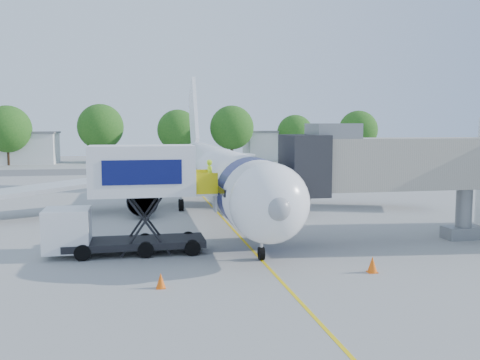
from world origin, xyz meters
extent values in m
plane|color=#9C9C99|center=(0.00, 0.00, 0.00)|extent=(160.00, 160.00, 0.00)
cube|color=yellow|center=(0.00, 0.00, 0.01)|extent=(0.15, 70.00, 0.01)
cube|color=#59595B|center=(0.00, 42.00, 0.00)|extent=(120.00, 10.00, 0.01)
cylinder|color=white|center=(0.00, 3.00, 3.00)|extent=(3.70, 28.00, 3.70)
sphere|color=white|center=(0.00, -11.00, 3.00)|extent=(3.70, 3.70, 3.70)
sphere|color=gray|center=(0.00, -12.55, 3.00)|extent=(1.10, 1.10, 1.10)
cone|color=white|center=(0.00, 20.00, 3.00)|extent=(3.70, 6.00, 3.70)
cube|color=white|center=(0.00, 21.00, 7.20)|extent=(0.35, 7.26, 8.29)
cube|color=silver|center=(9.00, 6.50, 2.30)|extent=(16.17, 9.32, 1.42)
cube|color=silver|center=(-9.00, 6.50, 2.30)|extent=(16.17, 9.32, 1.42)
cylinder|color=#999BA0|center=(5.50, 4.50, 1.30)|extent=(2.10, 3.60, 2.10)
cylinder|color=#999BA0|center=(-5.50, 4.50, 1.30)|extent=(2.10, 3.60, 2.10)
cube|color=black|center=(0.00, -11.30, 3.45)|extent=(2.60, 1.39, 0.81)
cylinder|color=#0B104E|center=(0.00, -8.00, 3.00)|extent=(3.73, 2.00, 3.73)
cylinder|color=silver|center=(0.00, -9.50, 0.75)|extent=(0.16, 0.16, 1.50)
cylinder|color=black|center=(0.00, -9.50, 0.32)|extent=(0.25, 0.64, 0.64)
cylinder|color=black|center=(2.60, 6.00, 0.45)|extent=(0.35, 0.90, 0.90)
cylinder|color=black|center=(-2.60, 6.00, 0.45)|extent=(0.35, 0.90, 0.90)
cube|color=#A1988A|center=(9.00, -7.00, 4.40)|extent=(13.60, 2.60, 2.80)
cube|color=black|center=(2.90, -7.00, 4.40)|extent=(2.00, 3.20, 3.20)
cube|color=slate|center=(4.50, -7.00, 6.20)|extent=(2.40, 2.40, 0.80)
cylinder|color=slate|center=(12.50, -7.00, 1.50)|extent=(0.90, 0.90, 3.00)
cube|color=slate|center=(12.50, -7.00, 0.35)|extent=(2.20, 1.20, 0.70)
cylinder|color=black|center=(11.60, -7.00, 0.35)|extent=(0.30, 0.70, 0.70)
cylinder|color=black|center=(13.40, -7.00, 0.35)|extent=(0.30, 0.70, 0.70)
cube|color=black|center=(-6.00, -7.00, 0.55)|extent=(7.00, 2.30, 0.35)
cube|color=white|center=(-9.30, -7.00, 1.35)|extent=(2.20, 2.20, 2.10)
cube|color=black|center=(-9.30, -7.00, 1.80)|extent=(1.90, 2.10, 0.70)
cube|color=white|center=(-5.60, -7.00, 4.25)|extent=(5.20, 2.40, 2.50)
cube|color=#0B104E|center=(-5.60, -8.22, 4.25)|extent=(3.80, 0.04, 1.20)
cube|color=silver|center=(-2.45, -7.00, 3.05)|extent=(1.10, 2.20, 0.10)
cube|color=yellow|center=(-2.45, -8.05, 3.60)|extent=(1.10, 0.06, 1.10)
cube|color=yellow|center=(-2.45, -5.95, 3.60)|extent=(1.10, 0.06, 1.10)
cylinder|color=black|center=(-3.20, -8.05, 0.40)|extent=(0.80, 0.25, 0.80)
cylinder|color=black|center=(-3.20, -5.95, 0.40)|extent=(0.80, 0.25, 0.80)
cylinder|color=black|center=(-8.50, -8.05, 0.40)|extent=(0.80, 0.25, 0.80)
cylinder|color=black|center=(-8.50, -5.95, 0.40)|extent=(0.80, 0.25, 0.80)
imported|color=#BEF91A|center=(-2.14, -7.00, 3.92)|extent=(0.52, 0.67, 1.64)
cube|color=white|center=(3.91, -17.67, 0.78)|extent=(4.20, 2.69, 1.56)
cube|color=#0B104E|center=(3.91, -17.67, 1.28)|extent=(2.54, 2.27, 0.39)
cylinder|color=black|center=(2.24, -18.15, 0.39)|extent=(0.82, 0.42, 0.78)
cylinder|color=black|center=(2.53, -16.62, 0.39)|extent=(0.82, 0.42, 0.78)
cylinder|color=black|center=(5.30, -18.73, 0.39)|extent=(0.82, 0.42, 0.78)
cylinder|color=black|center=(5.59, -17.20, 0.39)|extent=(0.82, 0.42, 0.78)
cone|color=#FB5D0D|center=(4.33, -12.60, 0.36)|extent=(0.46, 0.46, 0.73)
cube|color=#FB5D0D|center=(4.33, -12.60, 0.02)|extent=(0.42, 0.42, 0.04)
cone|color=#FB5D0D|center=(-5.00, -13.11, 0.31)|extent=(0.39, 0.39, 0.63)
cube|color=#FB5D0D|center=(-5.00, -13.11, 0.02)|extent=(0.36, 0.36, 0.04)
cube|color=silver|center=(-28.00, 60.00, 2.50)|extent=(18.00, 8.00, 5.00)
cube|color=silver|center=(22.00, 62.00, 2.50)|extent=(16.00, 7.00, 5.00)
cube|color=slate|center=(22.00, 62.00, 5.15)|extent=(16.40, 7.40, 0.30)
cylinder|color=#382314|center=(-25.84, 56.20, 1.68)|extent=(0.56, 0.56, 3.36)
sphere|color=#1C5416|center=(-25.84, 56.20, 5.78)|extent=(7.46, 7.46, 7.46)
cylinder|color=#382314|center=(-11.81, 60.60, 1.76)|extent=(0.56, 0.56, 3.53)
sphere|color=#1C5416|center=(-11.81, 60.60, 6.07)|extent=(7.84, 7.84, 7.84)
cylinder|color=#382314|center=(1.29, 59.05, 1.60)|extent=(0.56, 0.56, 3.20)
sphere|color=#1C5416|center=(1.29, 59.05, 5.51)|extent=(7.11, 7.11, 7.11)
cylinder|color=#382314|center=(10.58, 57.88, 1.73)|extent=(0.56, 0.56, 3.45)
sphere|color=#1C5416|center=(10.58, 57.88, 5.94)|extent=(7.67, 7.67, 7.67)
cylinder|color=#382314|center=(22.38, 58.93, 1.45)|extent=(0.56, 0.56, 2.90)
sphere|color=#1C5416|center=(22.38, 58.93, 5.00)|extent=(6.45, 6.45, 6.45)
cylinder|color=#382314|center=(33.88, 57.42, 1.59)|extent=(0.56, 0.56, 3.18)
sphere|color=#1C5416|center=(33.88, 57.42, 5.47)|extent=(7.06, 7.06, 7.06)
camera|label=1|loc=(-5.86, -34.22, 6.57)|focal=40.00mm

